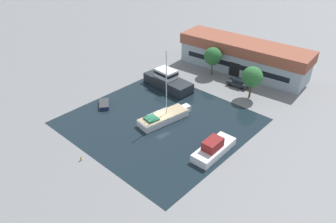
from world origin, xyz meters
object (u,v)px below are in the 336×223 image
Objects in this scene: parked_car at (238,83)px; cabin_boat at (214,148)px; quay_tree_near_building at (252,77)px; warehouse_building at (243,56)px; small_dinghy at (104,104)px; quay_tree_by_water at (213,56)px; sailboat_moored at (164,117)px; motor_cruiser at (168,81)px.

cabin_boat is at bearing -162.87° from parked_car.
cabin_boat is (4.81, -18.11, -3.29)m from quay_tree_near_building.
warehouse_building is 8.26m from parked_car.
warehouse_building reaches higher than small_dinghy.
quay_tree_near_building is 5.71m from parked_car.
parked_car is (7.10, -0.84, -3.36)m from quay_tree_by_water.
warehouse_building is 2.33× the size of sailboat_moored.
warehouse_building is 31.58m from small_dinghy.
cabin_boat is at bearing -75.14° from quay_tree_near_building.
motor_cruiser is at bearing -105.80° from quay_tree_by_water.
quay_tree_by_water is (-11.07, 3.14, -0.04)m from quay_tree_near_building.
quay_tree_near_building is at bearing 177.27° from small_dinghy.
motor_cruiser is (-7.69, 9.18, 0.65)m from sailboat_moored.
motor_cruiser is at bearing 139.59° from sailboat_moored.
sailboat_moored is at bearing -76.57° from quay_tree_by_water.
parked_car is 0.56× the size of cabin_boat.
sailboat_moored is 1.60× the size of cabin_boat.
warehouse_building is 12.02m from quay_tree_near_building.
warehouse_building is at bearing -160.74° from small_dinghy.
sailboat_moored reaches higher than small_dinghy.
parked_car is (-3.97, 2.31, -3.40)m from quay_tree_near_building.
sailboat_moored is at bearing 170.68° from cabin_boat.
warehouse_building reaches higher than quay_tree_near_building.
small_dinghy is (-6.43, -23.60, -3.82)m from quay_tree_by_water.
cabin_boat is (8.77, -20.42, 0.11)m from parked_car.
quay_tree_by_water is 1.39× the size of parked_car.
cabin_boat is at bearing -116.23° from motor_cruiser.
sailboat_moored is at bearing 146.98° from small_dinghy.
motor_cruiser reaches higher than parked_car.
quay_tree_by_water reaches higher than small_dinghy.
parked_car is at bearing 92.41° from sailboat_moored.
motor_cruiser reaches higher than small_dinghy.
small_dinghy is at bearing -151.21° from sailboat_moored.
warehouse_building reaches higher than cabin_boat.
quay_tree_by_water is at bearing 77.13° from parked_car.
small_dinghy is (-3.45, -13.05, -0.99)m from motor_cruiser.
parked_car is 14.01m from motor_cruiser.
quay_tree_by_water is at bearing 113.04° from sailboat_moored.
warehouse_building is 2.67× the size of motor_cruiser.
cabin_boat is (12.30, -27.47, -2.38)m from warehouse_building.
quay_tree_by_water is 1.65× the size of small_dinghy.
motor_cruiser is at bearing 127.78° from parked_car.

